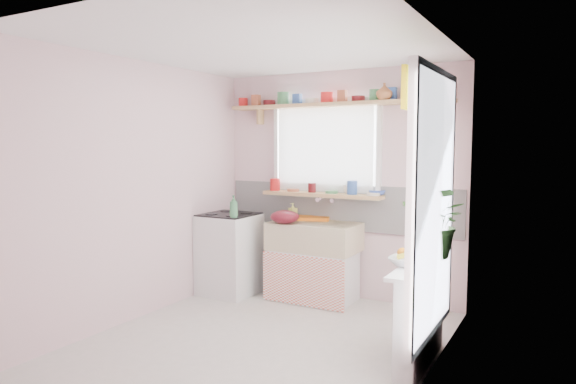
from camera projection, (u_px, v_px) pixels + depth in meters
The scene contains 19 objects.
room at pixel (372, 180), 4.72m from camera, with size 3.20×3.20×3.20m.
sink_unit at pixel (314, 261), 5.58m from camera, with size 0.95×0.65×1.11m.
cooker at pixel (229, 253), 5.83m from camera, with size 0.58×0.58×0.93m.
radiator_ledge at pixel (420, 314), 3.93m from camera, with size 0.22×0.95×0.78m.
windowsill at pixel (322, 195), 5.68m from camera, with size 1.40×0.22×0.04m, color tan.
pine_shelf at pixel (334, 105), 5.50m from camera, with size 2.52×0.24×0.04m, color tan.
shelf_crockery at pixel (334, 98), 5.50m from camera, with size 2.47×0.11×0.12m.
sill_crockery at pixel (318, 188), 5.69m from camera, with size 1.35×0.11×0.12m.
dish_tray at pixel (313, 218), 5.77m from camera, with size 0.36×0.27×0.04m, color orange.
colander at pixel (285, 217), 5.49m from camera, with size 0.31×0.31×0.14m, color #580F1A.
jade_plant at pixel (437, 222), 4.15m from camera, with size 0.53×0.46×0.59m, color #326126.
fruit_bowl at pixel (408, 262), 3.89m from camera, with size 0.28×0.28×0.07m, color silver.
herb_pot at pixel (422, 257), 3.78m from camera, with size 0.10×0.07×0.18m, color #2F712D.
soap_bottle_sink at pixel (293, 211), 5.89m from camera, with size 0.08×0.08×0.17m, color #D3D15D.
sill_cup at pixel (349, 189), 5.58m from camera, with size 0.12×0.12×0.10m, color white.
sill_bowl at pixel (377, 193), 5.42m from camera, with size 0.17×0.17×0.05m, color #3856B6.
shelf_vase at pixel (384, 92), 5.16m from camera, with size 0.16×0.16×0.17m, color #9D5A30.
cooker_bottle at pixel (234, 206), 5.48m from camera, with size 0.09×0.09×0.24m, color #3F7F51.
fruit at pixel (409, 254), 3.88m from camera, with size 0.20×0.14×0.10m.
Camera 1 is at (2.28, -3.64, 1.69)m, focal length 32.00 mm.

